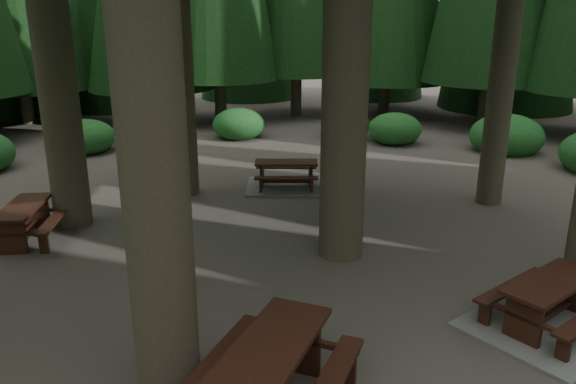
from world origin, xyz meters
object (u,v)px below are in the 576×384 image
object	(u,v)px
picnic_table_c	(286,179)
picnic_table_a	(548,312)
picnic_table_b	(24,217)
picnic_table_e	(271,367)

from	to	relation	value
picnic_table_c	picnic_table_a	bearing A→B (deg)	-61.17
picnic_table_b	picnic_table_c	size ratio (longest dim) A/B	0.79
picnic_table_a	picnic_table_c	size ratio (longest dim) A/B	1.10
picnic_table_b	picnic_table_c	xyz separation A→B (m)	(6.19, 1.92, -0.27)
picnic_table_a	picnic_table_e	world-z (taller)	picnic_table_e
picnic_table_c	picnic_table_e	size ratio (longest dim) A/B	0.95
picnic_table_c	picnic_table_b	bearing A→B (deg)	-145.28
picnic_table_b	picnic_table_e	bearing A→B (deg)	-139.92
picnic_table_a	picnic_table_b	size ratio (longest dim) A/B	1.38
picnic_table_b	picnic_table_a	bearing A→B (deg)	-114.84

